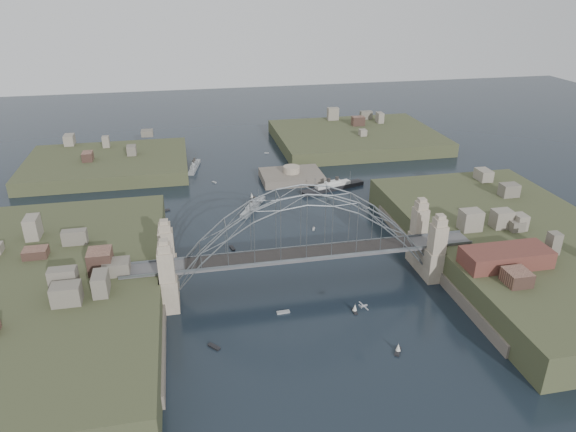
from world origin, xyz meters
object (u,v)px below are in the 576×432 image
Objects in this scene: wharf_shed at (506,257)px; naval_cruiser_near at (253,206)px; fort_island at (291,181)px; naval_cruiser_far at (194,167)px; ocean_liner at (333,187)px; bridge at (304,238)px.

naval_cruiser_near is at bearing 128.76° from wharf_shed.
naval_cruiser_near is (-17.42, -22.46, 1.10)m from fort_island.
naval_cruiser_far is (-16.87, 42.69, 0.07)m from naval_cruiser_near.
ocean_liner is at bearing 19.77° from naval_cruiser_near.
naval_cruiser_near is at bearing -68.44° from naval_cruiser_far.
bridge is 72.14m from fort_island.
ocean_liner is (46.54, -32.03, 0.09)m from naval_cruiser_far.
fort_island is at bearing -30.55° from naval_cruiser_far.
bridge is 3.82× the size of fort_island.
naval_cruiser_far is (-22.29, 90.23, -11.49)m from bridge.
naval_cruiser_far is at bearing 122.45° from wharf_shed.
naval_cruiser_near is at bearing 96.50° from bridge.
wharf_shed is 75.41m from ocean_liner.
wharf_shed is (44.00, -14.00, -2.32)m from bridge.
wharf_shed is at bearing -17.65° from bridge.
wharf_shed is 0.82× the size of ocean_liner.
wharf_shed reaches higher than naval_cruiser_near.
bridge is 5.24× the size of naval_cruiser_far.
naval_cruiser_far is 56.50m from ocean_liner.
naval_cruiser_far is at bearing 145.47° from ocean_liner.
wharf_shed is 123.87m from naval_cruiser_far.
naval_cruiser_near is 0.95× the size of naval_cruiser_far.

